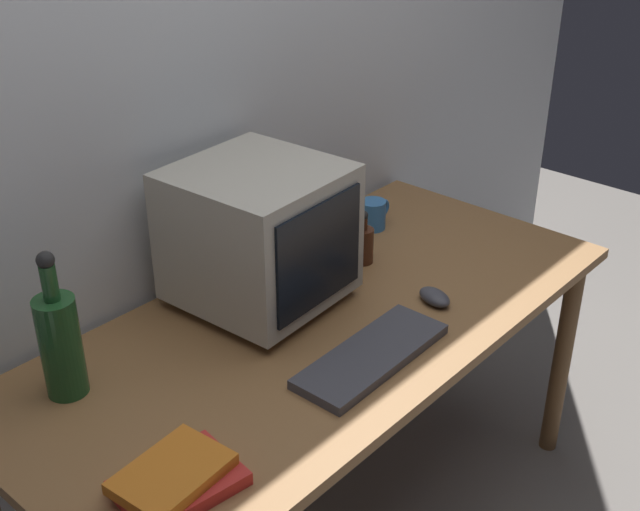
% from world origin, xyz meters
% --- Properties ---
extents(back_wall, '(4.00, 0.08, 2.50)m').
position_xyz_m(back_wall, '(0.00, 0.45, 1.25)').
color(back_wall, silver).
rests_on(back_wall, ground).
extents(desk, '(1.69, 0.77, 0.74)m').
position_xyz_m(desk, '(0.00, 0.00, 0.66)').
color(desk, olive).
rests_on(desk, ground).
extents(crt_monitor, '(0.40, 0.41, 0.37)m').
position_xyz_m(crt_monitor, '(-0.04, 0.17, 0.94)').
color(crt_monitor, '#B2AD9E').
rests_on(crt_monitor, desk).
extents(keyboard, '(0.42, 0.16, 0.02)m').
position_xyz_m(keyboard, '(-0.05, -0.21, 0.76)').
color(keyboard, '#3F3F47').
rests_on(keyboard, desk).
extents(computer_mouse, '(0.08, 0.11, 0.04)m').
position_xyz_m(computer_mouse, '(0.25, -0.17, 0.76)').
color(computer_mouse, '#3F3F47').
rests_on(computer_mouse, desk).
extents(bottle_tall, '(0.09, 0.09, 0.35)m').
position_xyz_m(bottle_tall, '(-0.59, 0.22, 0.87)').
color(bottle_tall, '#1E4C23').
rests_on(bottle_tall, desk).
extents(bottle_short, '(0.06, 0.06, 0.16)m').
position_xyz_m(bottle_short, '(0.30, 0.11, 0.80)').
color(bottle_short, '#472314').
rests_on(bottle_short, desk).
extents(book_stack, '(0.25, 0.19, 0.05)m').
position_xyz_m(book_stack, '(-0.63, -0.19, 0.77)').
color(book_stack, red).
rests_on(book_stack, desk).
extents(mug, '(0.12, 0.08, 0.09)m').
position_xyz_m(mug, '(0.50, 0.22, 0.79)').
color(mug, '#3370B2').
rests_on(mug, desk).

